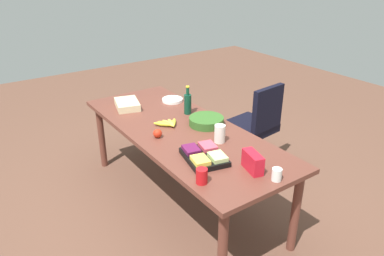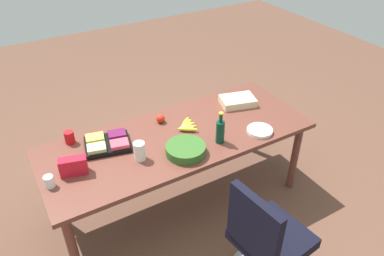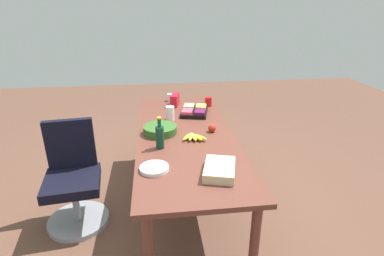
{
  "view_description": "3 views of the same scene",
  "coord_description": "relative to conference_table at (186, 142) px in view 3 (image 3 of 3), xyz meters",
  "views": [
    {
      "loc": [
        -2.51,
        1.62,
        2.18
      ],
      "look_at": [
        -0.09,
        -0.06,
        0.8
      ],
      "focal_mm": 34.35,
      "sensor_mm": 36.0,
      "label": 1
    },
    {
      "loc": [
        -1.2,
        -2.29,
        2.63
      ],
      "look_at": [
        0.11,
        -0.06,
        0.85
      ],
      "focal_mm": 35.12,
      "sensor_mm": 36.0,
      "label": 2
    },
    {
      "loc": [
        2.68,
        -0.28,
        1.96
      ],
      "look_at": [
        0.06,
        0.05,
        0.86
      ],
      "focal_mm": 28.87,
      "sensor_mm": 36.0,
      "label": 3
    }
  ],
  "objects": [
    {
      "name": "sheet_cake",
      "position": [
        0.75,
        0.17,
        0.11
      ],
      "size": [
        0.37,
        0.3,
        0.07
      ],
      "primitive_type": "cube",
      "rotation": [
        0.0,
        0.0,
        -0.27
      ],
      "color": "beige",
      "rests_on": "conference_table"
    },
    {
      "name": "conference_table",
      "position": [
        0.0,
        0.0,
        0.0
      ],
      "size": [
        2.31,
        0.91,
        0.78
      ],
      "color": "brown",
      "rests_on": "ground"
    },
    {
      "name": "paper_plate_stack",
      "position": [
        0.64,
        -0.31,
        0.09
      ],
      "size": [
        0.26,
        0.26,
        0.03
      ],
      "primitive_type": "cylinder",
      "rotation": [
        0.0,
        0.0,
        -0.19
      ],
      "color": "white",
      "rests_on": "conference_table"
    },
    {
      "name": "wine_bottle",
      "position": [
        0.26,
        -0.25,
        0.19
      ],
      "size": [
        0.09,
        0.09,
        0.28
      ],
      "color": "#0F3C29",
      "rests_on": "conference_table"
    },
    {
      "name": "salad_bowl",
      "position": [
        -0.06,
        -0.24,
        0.11
      ],
      "size": [
        0.35,
        0.35,
        0.07
      ],
      "primitive_type": "cylinder",
      "rotation": [
        0.0,
        0.0,
        0.1
      ],
      "color": "#315E23",
      "rests_on": "conference_table"
    },
    {
      "name": "paper_cup",
      "position": [
        -1.08,
        -0.08,
        0.12
      ],
      "size": [
        0.07,
        0.07,
        0.09
      ],
      "primitive_type": "cylinder",
      "rotation": [
        0.0,
        0.0,
        0.0
      ],
      "color": "white",
      "rests_on": "conference_table"
    },
    {
      "name": "apple_red",
      "position": [
        -0.03,
        0.26,
        0.11
      ],
      "size": [
        0.1,
        0.1,
        0.08
      ],
      "primitive_type": "sphere",
      "rotation": [
        0.0,
        0.0,
        0.33
      ],
      "color": "red",
      "rests_on": "conference_table"
    },
    {
      "name": "red_solo_cup",
      "position": [
        -0.81,
        0.36,
        0.13
      ],
      "size": [
        0.09,
        0.09,
        0.11
      ],
      "primitive_type": "cylinder",
      "rotation": [
        0.0,
        0.0,
        0.11
      ],
      "color": "red",
      "rests_on": "conference_table"
    },
    {
      "name": "fruit_platter",
      "position": [
        -0.56,
        0.16,
        0.11
      ],
      "size": [
        0.41,
        0.35,
        0.07
      ],
      "color": "black",
      "rests_on": "conference_table"
    },
    {
      "name": "chip_bag_red",
      "position": [
        -0.89,
        -0.04,
        0.15
      ],
      "size": [
        0.21,
        0.13,
        0.14
      ],
      "primitive_type": "cube",
      "rotation": [
        0.0,
        0.0,
        -0.26
      ],
      "color": "red",
      "rests_on": "conference_table"
    },
    {
      "name": "office_chair",
      "position": [
        0.14,
        -1.06,
        -0.32
      ],
      "size": [
        0.56,
        0.56,
        0.97
      ],
      "color": "gray",
      "rests_on": "ground"
    },
    {
      "name": "banana_bunch",
      "position": [
        0.12,
        0.06,
        0.1
      ],
      "size": [
        0.19,
        0.24,
        0.04
      ],
      "color": "yellow",
      "rests_on": "conference_table"
    },
    {
      "name": "ground_plane",
      "position": [
        0.0,
        0.0,
        -0.7
      ],
      "size": [
        10.0,
        10.0,
        0.0
      ],
      "primitive_type": "plane",
      "color": "brown"
    },
    {
      "name": "mayo_jar",
      "position": [
        -0.4,
        -0.12,
        0.15
      ],
      "size": [
        0.1,
        0.1,
        0.15
      ],
      "primitive_type": "cylinder",
      "rotation": [
        0.0,
        0.0,
        -0.12
      ],
      "color": "white",
      "rests_on": "conference_table"
    }
  ]
}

